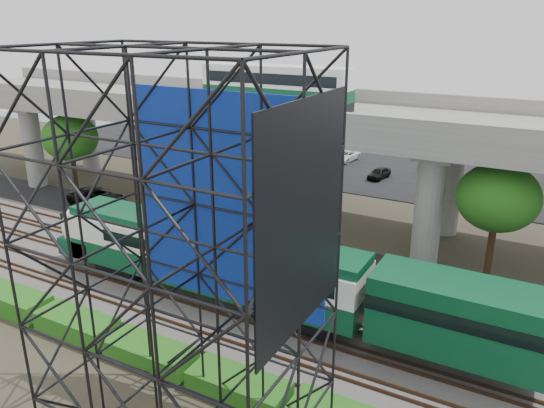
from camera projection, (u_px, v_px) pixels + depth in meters
The scene contains 13 objects.
ground at pixel (189, 316), 29.71m from camera, with size 140.00×140.00×0.00m, color #474233.
ballast_bed at pixel (209, 299), 31.33m from camera, with size 90.00×12.00×0.20m, color slate.
service_road at pixel (277, 248), 38.39m from camera, with size 90.00×5.00×0.08m, color black.
parking_lot at pixel (378, 171), 57.84m from camera, with size 90.00×18.00×0.08m, color black.
harbor_water at pixel (426, 134), 76.05m from camera, with size 140.00×40.00×0.03m, color #4A6179.
rail_tracks at pixel (209, 296), 31.27m from camera, with size 90.00×9.52×0.16m.
commuter_train at pixel (238, 264), 29.48m from camera, with size 29.30×3.06×4.30m.
overpass at pixel (309, 123), 40.33m from camera, with size 80.00×12.00×12.40m.
scaffold_tower at pixel (180, 280), 17.84m from camera, with size 9.36×6.36×15.00m.
hedge_strip at pixel (151, 353), 25.51m from camera, with size 34.60×1.80×1.20m.
trees at pixel (260, 150), 43.35m from camera, with size 40.94×16.94×7.69m.
suv at pixel (97, 197), 46.80m from camera, with size 2.51×5.44×1.51m, color black.
parked_cars at pixel (388, 167), 56.80m from camera, with size 37.06×9.68×1.29m.
Camera 1 is at (16.54, -20.51, 15.81)m, focal length 35.00 mm.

